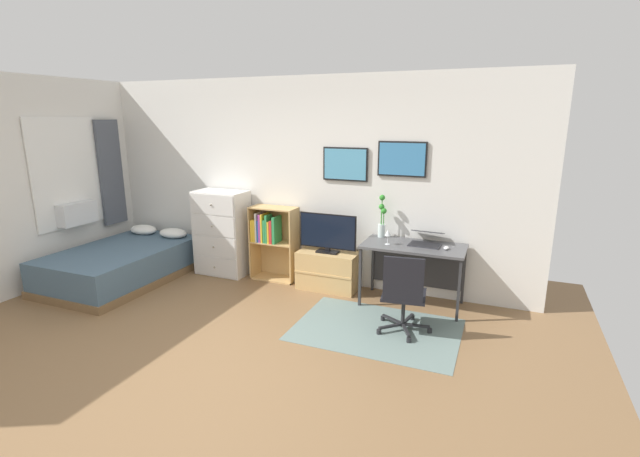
% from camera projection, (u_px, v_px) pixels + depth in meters
% --- Properties ---
extents(ground_plane, '(7.20, 7.20, 0.00)m').
position_uv_depth(ground_plane, '(192.00, 361.00, 4.12)').
color(ground_plane, brown).
extents(wall_back_with_posters, '(6.12, 0.09, 2.70)m').
position_uv_depth(wall_back_with_posters, '(302.00, 181.00, 5.97)').
color(wall_back_with_posters, silver).
rests_on(wall_back_with_posters, ground_plane).
extents(area_rug, '(1.70, 1.20, 0.01)m').
position_uv_depth(area_rug, '(376.00, 329.00, 4.73)').
color(area_rug, slate).
rests_on(area_rug, ground_plane).
extents(bed, '(1.29, 1.99, 0.59)m').
position_uv_depth(bed, '(123.00, 263.00, 6.14)').
color(bed, brown).
rests_on(bed, ground_plane).
extents(dresser, '(0.73, 0.46, 1.19)m').
position_uv_depth(dresser, '(222.00, 233.00, 6.33)').
color(dresser, silver).
rests_on(dresser, ground_plane).
extents(bookshelf, '(0.63, 0.30, 1.01)m').
position_uv_depth(bookshelf, '(271.00, 237.00, 6.11)').
color(bookshelf, tan).
rests_on(bookshelf, ground_plane).
extents(tv_stand, '(0.78, 0.41, 0.50)m').
position_uv_depth(tv_stand, '(328.00, 270.00, 5.82)').
color(tv_stand, tan).
rests_on(tv_stand, ground_plane).
extents(television, '(0.76, 0.16, 0.51)m').
position_uv_depth(television, '(328.00, 234.00, 5.68)').
color(television, black).
rests_on(television, tv_stand).
extents(desk, '(1.18, 0.60, 0.74)m').
position_uv_depth(desk, '(415.00, 254.00, 5.30)').
color(desk, '#4C4C4F').
rests_on(desk, ground_plane).
extents(office_chair, '(0.57, 0.58, 0.86)m').
position_uv_depth(office_chair, '(404.00, 292.00, 4.54)').
color(office_chair, '#232326').
rests_on(office_chair, ground_plane).
extents(laptop, '(0.38, 0.41, 0.16)m').
position_uv_depth(laptop, '(426.00, 239.00, 5.24)').
color(laptop, '#333338').
rests_on(laptop, desk).
extents(computer_mouse, '(0.06, 0.10, 0.03)m').
position_uv_depth(computer_mouse, '(446.00, 248.00, 5.03)').
color(computer_mouse, silver).
rests_on(computer_mouse, desk).
extents(bamboo_vase, '(0.10, 0.09, 0.53)m').
position_uv_depth(bamboo_vase, '(382.00, 219.00, 5.50)').
color(bamboo_vase, silver).
rests_on(bamboo_vase, desk).
extents(wine_glass, '(0.07, 0.07, 0.18)m').
position_uv_depth(wine_glass, '(388.00, 233.00, 5.19)').
color(wine_glass, silver).
rests_on(wine_glass, desk).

